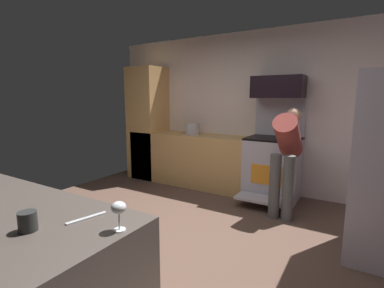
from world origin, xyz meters
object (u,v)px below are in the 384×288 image
object	(u,v)px
stock_pot	(192,129)
oven_range	(273,166)
wine_glass_far	(119,209)
microwave	(278,87)
mug_coffee	(28,221)
person_cook	(286,152)

from	to	relation	value
stock_pot	oven_range	bearing A→B (deg)	-0.49
wine_glass_far	stock_pot	size ratio (longest dim) A/B	0.57
microwave	stock_pot	size ratio (longest dim) A/B	2.86
mug_coffee	person_cook	bearing A→B (deg)	80.01
microwave	mug_coffee	size ratio (longest dim) A/B	7.59
oven_range	mug_coffee	distance (m)	3.56
wine_glass_far	oven_range	bearing A→B (deg)	92.55
microwave	wine_glass_far	bearing A→B (deg)	-87.52
wine_glass_far	mug_coffee	bearing A→B (deg)	-148.24
wine_glass_far	mug_coffee	distance (m)	0.45
oven_range	wine_glass_far	distance (m)	3.34
microwave	stock_pot	bearing A→B (deg)	-176.83
mug_coffee	stock_pot	size ratio (longest dim) A/B	0.38
person_cook	stock_pot	distance (m)	1.83
wine_glass_far	mug_coffee	xyz separation A→B (m)	(-0.38, -0.23, -0.06)
person_cook	oven_range	bearing A→B (deg)	120.75
person_cook	stock_pot	size ratio (longest dim) A/B	5.42
microwave	mug_coffee	xyz separation A→B (m)	(-0.23, -3.62, -0.75)
person_cook	stock_pot	bearing A→B (deg)	163.39
person_cook	microwave	bearing A→B (deg)	116.73
oven_range	person_cook	size ratio (longest dim) A/B	1.09
oven_range	microwave	size ratio (longest dim) A/B	2.07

